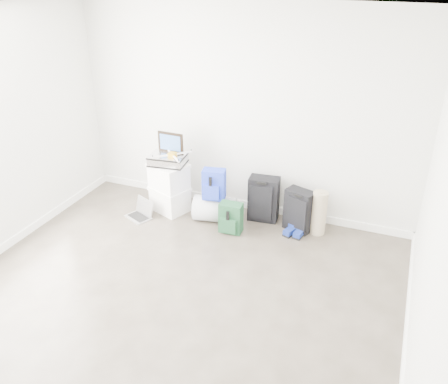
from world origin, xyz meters
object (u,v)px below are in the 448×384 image
at_px(briefcase, 168,160).
at_px(large_suitcase, 263,199).
at_px(laptop, 141,213).
at_px(boxes_stack, 169,187).
at_px(duffel_bag, 215,209).
at_px(carry_on, 299,211).

bearing_deg(briefcase, large_suitcase, 3.23).
distance_m(briefcase, laptop, 0.81).
height_order(boxes_stack, laptop, boxes_stack).
relative_size(duffel_bag, laptop, 1.36).
bearing_deg(laptop, briefcase, 72.23).
distance_m(large_suitcase, laptop, 1.64).
height_order(briefcase, laptop, briefcase).
bearing_deg(boxes_stack, carry_on, 25.50).
distance_m(briefcase, large_suitcase, 1.34).
bearing_deg(duffel_bag, carry_on, -1.19).
distance_m(duffel_bag, large_suitcase, 0.64).
xyz_separation_m(large_suitcase, laptop, (-1.52, -0.54, -0.24)).
bearing_deg(large_suitcase, duffel_bag, -161.22).
bearing_deg(large_suitcase, boxes_stack, -175.34).
height_order(briefcase, duffel_bag, briefcase).
distance_m(duffel_bag, carry_on, 1.08).
relative_size(boxes_stack, briefcase, 1.49).
bearing_deg(large_suitcase, laptop, -166.11).
xyz_separation_m(large_suitcase, carry_on, (0.49, -0.08, -0.02)).
bearing_deg(duffel_bag, large_suitcase, 13.86).
xyz_separation_m(boxes_stack, large_suitcase, (1.25, 0.23, -0.04)).
xyz_separation_m(boxes_stack, briefcase, (-0.00, 0.00, 0.40)).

